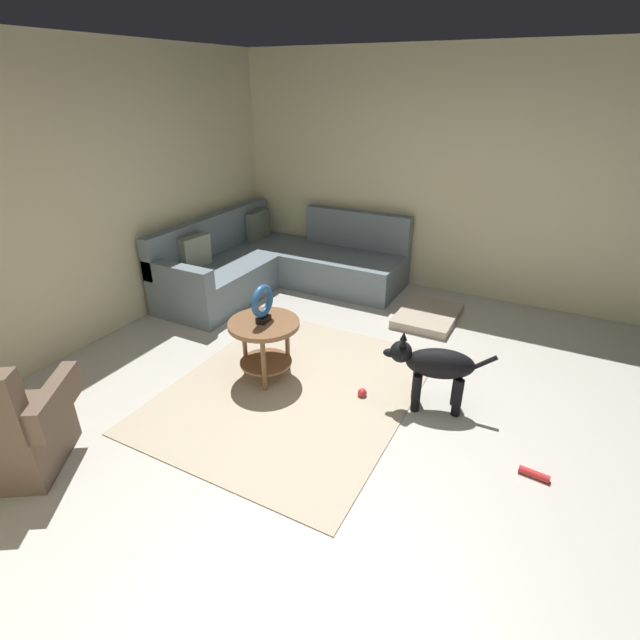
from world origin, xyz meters
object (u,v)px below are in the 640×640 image
at_px(sectional_couch, 276,266).
at_px(dog, 434,366).
at_px(armchair, 3,431).
at_px(torus_sculpture, 263,303).
at_px(dog_toy_rope, 534,474).
at_px(dog_toy_ball, 362,393).
at_px(dog_bed_mat, 428,316).
at_px(side_table, 264,335).

bearing_deg(sectional_couch, dog, -122.35).
bearing_deg(armchair, dog, 9.08).
relative_size(torus_sculpture, dog, 0.39).
bearing_deg(dog_toy_rope, dog_toy_ball, 77.62).
height_order(dog_bed_mat, dog_toy_rope, dog_bed_mat).
bearing_deg(dog_toy_ball, dog_toy_rope, -102.38).
bearing_deg(dog_bed_mat, dog_toy_ball, 177.71).
xyz_separation_m(torus_sculpture, dog_toy_ball, (0.11, -0.86, -0.67)).
distance_m(dog_bed_mat, dog_toy_ball, 1.65).
bearing_deg(armchair, dog_toy_rope, -5.52).
height_order(armchair, dog_toy_ball, armchair).
distance_m(sectional_couch, dog_toy_ball, 2.51).
distance_m(dog_bed_mat, dog, 1.62).
distance_m(side_table, dog_toy_rope, 2.26).
bearing_deg(torus_sculpture, dog_toy_ball, -82.58).
xyz_separation_m(armchair, dog_bed_mat, (3.48, -1.79, -0.28)).
height_order(dog_bed_mat, dog_toy_ball, dog_bed_mat).
bearing_deg(dog_toy_ball, torus_sculpture, 97.42).
relative_size(side_table, torus_sculpture, 1.84).
relative_size(side_table, dog, 0.73).
height_order(dog_bed_mat, dog, dog).
height_order(dog, dog_toy_ball, dog).
bearing_deg(dog_toy_rope, side_table, 85.24).
bearing_deg(dog_toy_rope, armchair, 116.56).
height_order(sectional_couch, torus_sculpture, sectional_couch).
height_order(side_table, dog_toy_rope, side_table).
relative_size(armchair, dog_toy_ball, 13.04).
distance_m(sectional_couch, dog_toy_rope, 3.78).
bearing_deg(torus_sculpture, side_table, 0.00).
distance_m(side_table, dog_toy_ball, 0.95).
relative_size(sectional_couch, dog, 2.72).
relative_size(dog, dog_toy_ball, 10.82).
xyz_separation_m(armchair, side_table, (1.73, -0.86, 0.09)).
xyz_separation_m(side_table, dog, (0.24, -1.39, -0.04)).
relative_size(armchair, dog_toy_rope, 5.14).
xyz_separation_m(dog, dog_toy_rope, (-0.43, -0.83, -0.35)).
bearing_deg(dog, sectional_couch, 41.05).
relative_size(torus_sculpture, dog_bed_mat, 0.41).
xyz_separation_m(dog_bed_mat, dog, (-1.52, -0.46, 0.33)).
height_order(armchair, dog_toy_rope, armchair).
distance_m(sectional_couch, torus_sculpture, 2.08).
distance_m(armchair, dog_toy_rope, 3.46).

